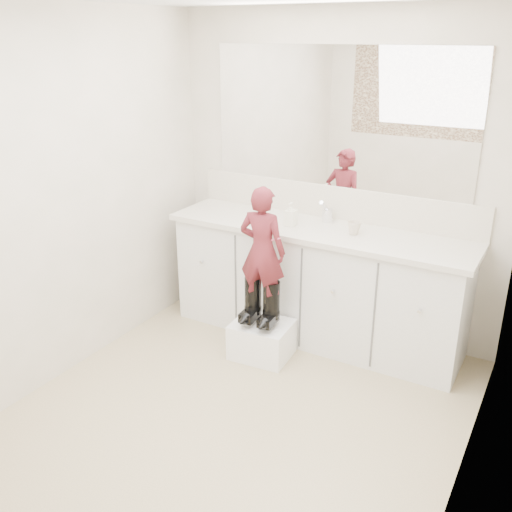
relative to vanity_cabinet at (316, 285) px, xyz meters
The scene contains 16 objects.
floor 1.30m from the vanity_cabinet, 90.00° to the right, with size 3.00×3.00×0.00m, color #998B64.
wall_back 0.82m from the vanity_cabinet, 90.00° to the left, with size 2.60×2.60×0.00m, color #BEB8A2.
wall_left 1.95m from the vanity_cabinet, 136.70° to the right, with size 3.00×3.00×0.00m, color #BEB8A2.
wall_right 1.95m from the vanity_cabinet, 43.30° to the right, with size 3.00×3.00×0.00m, color #BEB8A2.
vanity_cabinet is the anchor object (origin of this frame).
countertop 0.45m from the vanity_cabinet, 90.00° to the right, with size 2.28×0.58×0.04m, color beige.
backsplash 0.64m from the vanity_cabinet, 90.00° to the left, with size 2.28×0.03×0.25m, color beige.
mirror 1.24m from the vanity_cabinet, 90.00° to the left, with size 2.00×0.02×1.00m, color white.
faucet 0.54m from the vanity_cabinet, 90.00° to the left, with size 0.08×0.08×0.10m, color silver.
cup 0.58m from the vanity_cabinet, ahead, with size 0.10×0.10×0.09m, color beige.
soap_bottle 0.59m from the vanity_cabinet, 163.14° to the right, with size 0.08×0.08×0.17m, color white.
step_stool 0.60m from the vanity_cabinet, 113.61° to the right, with size 0.41×0.34×0.26m, color white.
boot_left 0.55m from the vanity_cabinet, 120.75° to the right, with size 0.13×0.23×0.34m, color black, non-canonical shape.
boot_right 0.49m from the vanity_cabinet, 105.60° to the right, with size 0.13×0.23×0.34m, color black, non-canonical shape.
toddler 0.65m from the vanity_cabinet, 113.61° to the right, with size 0.33×0.22×0.92m, color #952E3A.
toothbrush 0.70m from the vanity_cabinet, 106.16° to the right, with size 0.01×0.01×0.14m, color #D9547C.
Camera 1 is at (1.57, -2.43, 2.22)m, focal length 40.00 mm.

